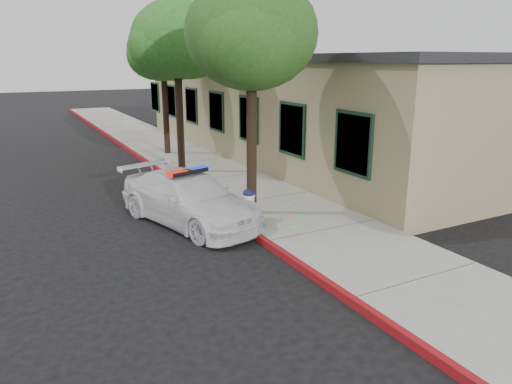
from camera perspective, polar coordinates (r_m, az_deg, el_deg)
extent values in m
plane|color=black|center=(10.79, 1.08, -6.64)|extent=(120.00, 120.00, 0.00)
cube|color=gray|center=(13.98, 0.87, -1.07)|extent=(3.20, 60.00, 0.15)
cube|color=maroon|center=(13.34, -4.94, -1.94)|extent=(0.14, 60.00, 0.16)
cube|color=#958362|center=(21.27, 5.24, 9.92)|extent=(7.00, 20.00, 4.00)
cube|color=black|center=(21.16, 5.38, 15.63)|extent=(7.30, 20.30, 0.24)
cube|color=black|center=(12.79, 11.49, 5.68)|extent=(0.08, 1.48, 1.68)
cube|color=black|center=(15.20, 4.31, 7.48)|extent=(0.08, 1.48, 1.68)
cube|color=black|center=(17.79, -0.89, 8.71)|extent=(0.08, 1.48, 1.68)
cube|color=black|center=(20.49, -4.76, 9.57)|extent=(0.08, 1.48, 1.68)
cube|color=black|center=(23.26, -7.73, 10.20)|extent=(0.08, 1.48, 1.68)
cube|color=black|center=(26.09, -10.07, 10.68)|extent=(0.08, 1.48, 1.68)
cube|color=black|center=(28.95, -11.96, 11.05)|extent=(0.08, 1.48, 1.68)
imported|color=silver|center=(12.30, -8.01, -0.78)|extent=(3.01, 4.80, 1.30)
cube|color=black|center=(12.12, -8.14, 2.43)|extent=(1.23, 0.61, 0.10)
cube|color=red|center=(11.94, -9.37, 2.20)|extent=(0.57, 0.38, 0.11)
cube|color=#0C27CF|center=(12.31, -6.94, 2.69)|extent=(0.57, 0.38, 0.11)
cylinder|color=silver|center=(12.12, -0.87, -3.20)|extent=(0.35, 0.35, 0.06)
cylinder|color=silver|center=(12.02, -0.88, -1.80)|extent=(0.29, 0.29, 0.56)
cylinder|color=silver|center=(11.93, -0.88, -0.42)|extent=(0.33, 0.33, 0.04)
ellipsoid|color=#0F1238|center=(11.92, -0.88, -0.14)|extent=(0.30, 0.30, 0.22)
cylinder|color=#0F1238|center=(11.89, -0.89, 0.33)|extent=(0.07, 0.07, 0.06)
cylinder|color=silver|center=(11.98, -1.69, -1.74)|extent=(0.15, 0.14, 0.11)
cylinder|color=silver|center=(12.05, -0.07, -1.63)|extent=(0.15, 0.14, 0.11)
cylinder|color=silver|center=(11.84, -0.70, -1.83)|extent=(0.17, 0.15, 0.14)
cylinder|color=black|center=(12.27, -0.53, 5.64)|extent=(0.26, 0.26, 3.63)
ellipsoid|color=#254616|center=(12.10, -0.57, 18.43)|extent=(3.22, 3.22, 2.74)
ellipsoid|color=#254616|center=(12.66, -0.05, 16.93)|extent=(2.42, 2.42, 2.05)
ellipsoid|color=#254616|center=(11.59, -0.79, 17.55)|extent=(2.52, 2.52, 2.14)
cylinder|color=black|center=(17.30, -9.07, 8.48)|extent=(0.26, 0.26, 3.70)
ellipsoid|color=#1E551A|center=(17.19, -9.48, 17.60)|extent=(3.10, 3.10, 2.63)
ellipsoid|color=#1E551A|center=(17.47, -8.02, 16.64)|extent=(2.50, 2.50, 2.12)
ellipsoid|color=#1E551A|center=(17.01, -10.89, 16.89)|extent=(2.40, 2.40, 2.04)
cylinder|color=black|center=(20.92, -10.73, 9.20)|extent=(0.25, 0.25, 3.39)
ellipsoid|color=#184E18|center=(20.81, -11.10, 16.24)|extent=(2.91, 2.91, 2.47)
ellipsoid|color=#184E18|center=(21.02, -9.70, 15.51)|extent=(2.23, 2.23, 1.90)
ellipsoid|color=#184E18|center=(20.51, -11.89, 15.67)|extent=(2.33, 2.33, 1.98)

